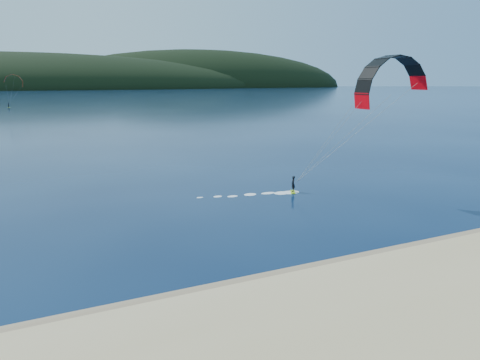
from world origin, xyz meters
name	(u,v)px	position (x,y,z in m)	size (l,w,h in m)	color
ground	(299,327)	(0.00, 0.00, 0.00)	(1800.00, 1800.00, 0.00)	#061632
wet_sand	(258,285)	(0.00, 4.50, 0.05)	(220.00, 2.50, 0.10)	#957757
headland	(60,89)	(0.63, 745.28, 0.00)	(1200.00, 310.00, 140.00)	black
kitesurfer_near	(386,99)	(19.17, 15.99, 9.95)	(21.59, 8.86, 13.59)	#9DC917
kitesurfer_far	(14,84)	(-25.58, 197.83, 10.59)	(8.32, 5.41, 13.62)	#9DC917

